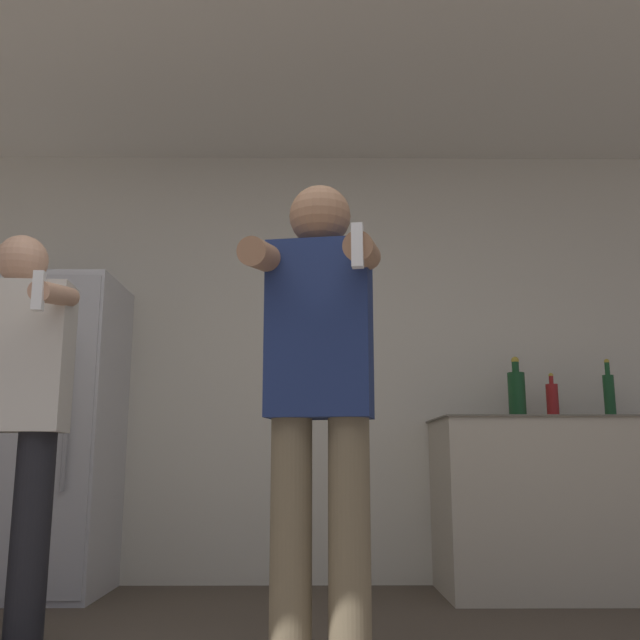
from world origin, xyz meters
name	(u,v)px	position (x,y,z in m)	size (l,w,h in m)	color
wall_back	(267,360)	(0.00, 2.67, 1.27)	(7.00, 0.06, 2.55)	beige
ceiling_slab	(252,29)	(0.00, 1.32, 2.57)	(7.00, 3.16, 0.05)	silver
refrigerator	(42,433)	(-1.18, 2.33, 0.83)	(0.76, 0.66, 1.66)	silver
counter	(569,505)	(1.63, 2.32, 0.45)	(1.39, 0.67, 0.91)	#BCB29E
bottle_clear_vodka	(517,393)	(1.41, 2.39, 1.05)	(0.09, 0.09, 0.35)	#194723
bottle_green_wine	(609,394)	(1.92, 2.39, 1.04)	(0.06, 0.06, 0.34)	#194723
bottle_amber_bourbon	(552,400)	(1.60, 2.39, 1.01)	(0.07, 0.07, 0.26)	maroon
person_woman_foreground	(320,383)	(0.30, 0.90, 0.95)	(0.49, 0.49, 1.66)	#75664C
person_man_side	(9,405)	(-0.91, 1.25, 0.90)	(0.51, 0.54, 1.59)	black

